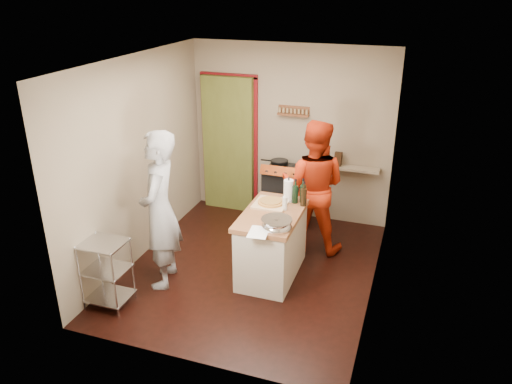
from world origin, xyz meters
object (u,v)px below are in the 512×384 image
Objects in this scene: wire_shelving at (106,270)px; person_red at (313,187)px; island at (272,242)px; stove at (286,195)px; person_stripe at (160,211)px.

wire_shelving is 0.45× the size of person_red.
island is 0.70× the size of person_red.
island is at bearing 37.17° from wire_shelving.
stove is at bearing 63.15° from wire_shelving.
stove is 0.80× the size of island.
person_red reaches higher than island.
person_red is at bearing 117.98° from person_stripe.
person_stripe is 1.06× the size of person_red.
wire_shelving is at bearing -116.85° from stove.
person_stripe is (-0.96, -2.01, 0.50)m from stove.
person_red is (1.86, 2.02, 0.46)m from wire_shelving.
island is 1.41m from person_stripe.
stove is at bearing 99.08° from island.
island is (0.23, -1.44, 0.01)m from stove.
wire_shelving is (-1.33, -2.62, -0.01)m from stove.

